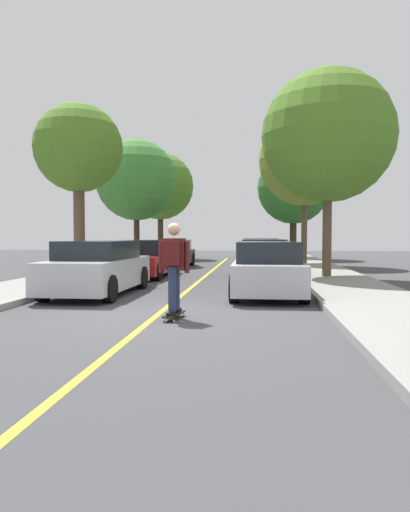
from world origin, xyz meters
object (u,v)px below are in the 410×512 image
(parked_car_left_far, at_px, (171,254))
(parked_car_right_far, at_px, (261,252))
(parked_car_right_nearest, at_px, (268,269))
(street_tree_right_nearest, at_px, (328,136))
(street_tree_left_far, at_px, (160,187))
(skateboarder, at_px, (173,262))
(parked_car_left_near, at_px, (146,259))
(street_tree_right_far, at_px, (293,188))
(street_tree_left_near, at_px, (136,180))
(street_tree_right_near, at_px, (305,160))
(parked_car_left_nearest, at_px, (98,268))
(parked_car_right_near, at_px, (264,259))
(parked_car_right_farthest, at_px, (260,249))
(street_tree_left_nearest, at_px, (78,149))
(skateboard, at_px, (174,314))

(parked_car_left_far, bearing_deg, parked_car_right_far, 17.95)
(parked_car_right_nearest, bearing_deg, street_tree_right_nearest, 65.04)
(street_tree_left_far, relative_size, skateboarder, 4.09)
(parked_car_left_near, height_order, parked_car_right_nearest, parked_car_right_nearest)
(parked_car_left_far, bearing_deg, street_tree_right_nearest, -43.98)
(street_tree_right_far, xyz_separation_m, skateboarder, (-3.92, -23.05, -3.54))
(parked_car_left_near, xyz_separation_m, street_tree_right_far, (6.51, 14.09, 3.92))
(parked_car_left_far, xyz_separation_m, street_tree_right_nearest, (6.50, -6.28, 4.26))
(street_tree_left_near, bearing_deg, parked_car_left_near, -73.53)
(street_tree_left_far, bearing_deg, street_tree_right_near, -37.48)
(parked_car_left_nearest, distance_m, parked_car_right_near, 7.16)
(parked_car_right_far, height_order, street_tree_left_far, street_tree_left_far)
(skateboarder, bearing_deg, parked_car_right_far, 83.56)
(parked_car_right_near, xyz_separation_m, parked_car_right_farthest, (-0.00, 13.00, -0.03))
(parked_car_left_near, height_order, street_tree_left_nearest, street_tree_left_nearest)
(parked_car_left_far, relative_size, parked_car_right_farthest, 0.93)
(street_tree_right_far, distance_m, skateboard, 23.78)
(street_tree_right_near, distance_m, street_tree_right_far, 7.13)
(parked_car_left_near, distance_m, parked_car_right_far, 8.22)
(parked_car_right_farthest, xyz_separation_m, street_tree_right_nearest, (2.13, -13.94, 4.24))
(parked_car_left_nearest, distance_m, skateboarder, 4.37)
(parked_car_right_nearest, bearing_deg, parked_car_right_farthest, 90.00)
(parked_car_left_far, xyz_separation_m, street_tree_left_near, (-2.13, 1.66, 3.77))
(parked_car_right_near, relative_size, skateboard, 4.69)
(street_tree_left_near, relative_size, street_tree_right_near, 0.86)
(parked_car_right_nearest, bearing_deg, street_tree_right_far, 83.74)
(parked_car_right_near, distance_m, street_tree_right_nearest, 4.81)
(parked_car_left_far, distance_m, parked_car_right_near, 6.91)
(parked_car_right_near, bearing_deg, street_tree_left_far, 115.87)
(parked_car_right_nearest, bearing_deg, parked_car_right_far, 90.01)
(parked_car_right_nearest, xyz_separation_m, parked_car_right_far, (-0.00, 12.27, -0.01))
(parked_car_left_far, relative_size, skateboard, 4.90)
(parked_car_left_near, height_order, street_tree_right_nearest, street_tree_right_nearest)
(parked_car_right_near, distance_m, skateboard, 9.32)
(street_tree_left_far, relative_size, street_tree_right_nearest, 0.97)
(street_tree_left_nearest, xyz_separation_m, street_tree_right_far, (8.63, 15.19, 0.02))
(parked_car_left_near, relative_size, street_tree_right_far, 0.66)
(parked_car_right_near, distance_m, street_tree_left_nearest, 7.69)
(parked_car_right_far, relative_size, street_tree_right_far, 0.63)
(parked_car_left_near, relative_size, parked_car_left_far, 1.05)
(parked_car_left_far, xyz_separation_m, street_tree_right_near, (6.50, 1.46, 4.64))
(parked_car_left_nearest, bearing_deg, street_tree_right_nearest, 35.96)
(parked_car_right_near, xyz_separation_m, street_tree_left_near, (-6.51, 7.00, 3.73))
(parked_car_right_far, bearing_deg, parked_car_right_nearest, -89.99)
(parked_car_right_nearest, distance_m, skateboard, 4.08)
(parked_car_right_nearest, relative_size, street_tree_right_near, 0.56)
(parked_car_left_far, distance_m, parked_car_right_farthest, 8.82)
(parked_car_left_far, height_order, parked_car_right_nearest, parked_car_right_nearest)
(parked_car_left_nearest, bearing_deg, street_tree_left_far, 96.36)
(parked_car_right_far, bearing_deg, parked_car_left_nearest, -109.42)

